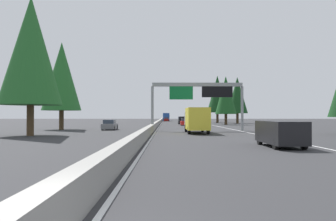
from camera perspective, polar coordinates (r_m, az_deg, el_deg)
name	(u,v)px	position (r m, az deg, el deg)	size (l,w,h in m)	color
ground_plane	(158,126)	(64.60, -1.73, -2.73)	(320.00, 320.00, 0.00)	#2D2D30
median_barrier	(159,122)	(84.58, -1.59, -2.00)	(180.00, 0.56, 0.90)	gray
shoulder_stripe_right	(210,125)	(75.23, 7.28, -2.46)	(160.00, 0.16, 0.01)	silver
shoulder_stripe_median	(160,125)	(74.59, -1.34, -2.48)	(160.00, 0.16, 0.01)	silver
sign_gantry_overhead	(199,93)	(45.29, 5.32, 3.12)	(0.50, 12.68, 6.57)	gray
minivan_far_center	(280,132)	(22.76, 18.86, -3.61)	(5.00, 1.95, 1.69)	black
box_truck_near_center	(196,119)	(39.15, 4.93, -1.54)	(8.50, 2.40, 2.95)	gold
sedan_far_left	(185,122)	(69.53, 2.96, -2.04)	(4.40, 1.80, 1.47)	red
sedan_mid_center	(166,119)	(121.50, -0.29, -1.56)	(4.40, 1.80, 1.47)	maroon
bus_far_right	(166,117)	(132.56, -0.31, -1.06)	(11.50, 2.55, 3.10)	#1E4793
pickup_distant_b	(182,120)	(81.38, 2.50, -1.71)	(5.60, 2.00, 1.86)	black
sedan_near_right	(193,121)	(92.15, 4.31, -1.76)	(4.40, 1.80, 1.47)	red
oncoming_near	(110,125)	(48.54, -10.04, -2.51)	(4.40, 1.80, 1.47)	slate
conifer_right_mid	(226,95)	(76.73, 9.98, 2.64)	(4.91, 4.91, 11.17)	#4C3823
conifer_right_far	(217,94)	(97.78, 8.55, 2.84)	(6.10, 6.10, 13.86)	#4C3823
conifer_right_distant	(237,95)	(89.09, 11.92, 2.62)	(5.43, 5.43, 12.35)	#4C3823
conifer_left_foreground	(31,51)	(36.97, -22.68, 9.56)	(6.31, 6.31, 14.34)	#4C3823
conifer_left_near	(62,76)	(51.04, -17.95, 5.65)	(5.68, 5.68, 12.90)	#4C3823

